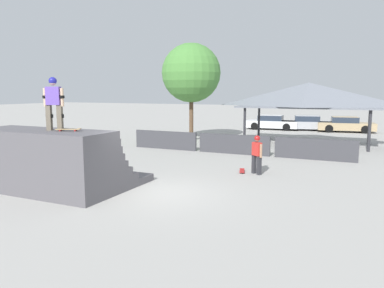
% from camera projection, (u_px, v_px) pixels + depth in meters
% --- Properties ---
extents(ground_plane, '(160.00, 160.00, 0.00)m').
position_uv_depth(ground_plane, '(156.00, 194.00, 12.32)').
color(ground_plane, '#A3A09B').
extents(quarter_pipe_ramp, '(4.99, 3.83, 2.09)m').
position_uv_depth(quarter_pipe_ramp, '(52.00, 163.00, 12.83)').
color(quarter_pipe_ramp, '#565459').
rests_on(quarter_pipe_ramp, ground).
extents(skater_on_deck, '(0.74, 0.42, 1.72)m').
position_uv_depth(skater_on_deck, '(54.00, 100.00, 12.10)').
color(skater_on_deck, '#6B6051').
rests_on(skater_on_deck, quarter_pipe_ramp).
extents(skateboard_on_deck, '(0.81, 0.51, 0.09)m').
position_uv_depth(skateboard_on_deck, '(69.00, 129.00, 11.99)').
color(skateboard_on_deck, red).
rests_on(skateboard_on_deck, quarter_pipe_ramp).
extents(bystander_walking, '(0.56, 0.45, 1.59)m').
position_uv_depth(bystander_walking, '(257.00, 151.00, 15.16)').
color(bystander_walking, '#2D2D33').
rests_on(bystander_walking, ground).
extents(skateboard_on_ground, '(0.41, 0.79, 0.09)m').
position_uv_depth(skateboard_on_ground, '(242.00, 171.00, 15.67)').
color(skateboard_on_ground, red).
rests_on(skateboard_on_ground, ground).
extents(barrier_fence, '(12.36, 0.12, 1.05)m').
position_uv_depth(barrier_fence, '(234.00, 144.00, 20.14)').
color(barrier_fence, '#3D3D42').
rests_on(barrier_fence, ground).
extents(pavilion_shelter, '(8.48, 4.10, 3.90)m').
position_uv_depth(pavilion_shelter, '(308.00, 95.00, 23.60)').
color(pavilion_shelter, '#2D2D33').
rests_on(pavilion_shelter, ground).
extents(tree_beside_pavilion, '(3.95, 3.95, 6.56)m').
position_uv_depth(tree_beside_pavilion, '(191.00, 73.00, 25.07)').
color(tree_beside_pavilion, brown).
rests_on(tree_beside_pavilion, ground).
extents(parked_car_white, '(4.61, 1.90, 1.27)m').
position_uv_depth(parked_car_white, '(272.00, 123.00, 33.15)').
color(parked_car_white, silver).
rests_on(parked_car_white, ground).
extents(parked_car_silver, '(4.67, 2.51, 1.27)m').
position_uv_depth(parked_car_silver, '(308.00, 123.00, 32.42)').
color(parked_car_silver, '#A8AAAF').
rests_on(parked_car_silver, ground).
extents(parked_car_tan, '(4.67, 2.31, 1.27)m').
position_uv_depth(parked_car_tan, '(346.00, 125.00, 31.02)').
color(parked_car_tan, tan).
rests_on(parked_car_tan, ground).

